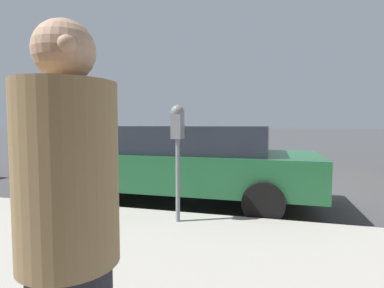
% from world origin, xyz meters
% --- Properties ---
extents(ground_plane, '(220.00, 220.00, 0.00)m').
position_xyz_m(ground_plane, '(0.00, 0.00, 0.00)').
color(ground_plane, '#424244').
extents(parking_meter, '(0.21, 0.19, 1.64)m').
position_xyz_m(parking_meter, '(-2.65, 0.39, 1.38)').
color(parking_meter, gray).
rests_on(parking_meter, sidewalk).
extents(car_green, '(2.17, 4.97, 1.46)m').
position_xyz_m(car_green, '(-1.08, 0.72, 0.78)').
color(car_green, '#1E5B33').
rests_on(car_green, ground_plane).
extents(pedestrian, '(0.38, 0.38, 1.76)m').
position_xyz_m(pedestrian, '(-5.64, -0.13, 1.00)').
color(pedestrian, '#23232D').
rests_on(pedestrian, sidewalk).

